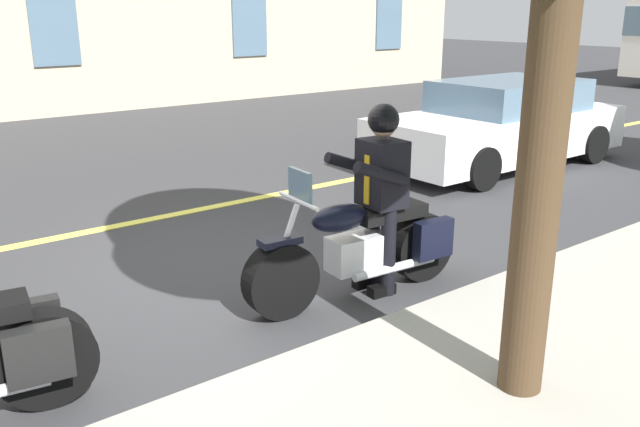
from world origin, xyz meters
The scene contains 5 objects.
ground_plane centered at (0.00, 0.00, 0.00)m, with size 80.00×80.00×0.00m, color #333335.
lane_center_stripe centered at (0.00, -2.00, 0.01)m, with size 60.00×0.16×0.01m, color #E5DB4C.
motorcycle_main centered at (-0.65, 1.31, 0.45)m, with size 2.22×0.71×1.26m.
rider_main centered at (-0.83, 1.32, 1.04)m, with size 0.65×0.59×1.74m.
car_dark centered at (-5.92, -1.25, 0.69)m, with size 4.60×1.92×1.40m.
Camera 1 is at (3.14, 5.57, 2.54)m, focal length 37.63 mm.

